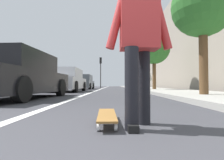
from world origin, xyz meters
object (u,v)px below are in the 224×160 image
object	(u,v)px
skater_person	(139,39)
traffic_light	(101,67)
street_tree_near	(203,7)
parked_car_mid	(67,81)
parked_car_far	(84,82)
skateboard	(107,116)
street_tree_mid	(154,49)
parked_car_near	(20,76)
pedestrian_distant	(148,79)

from	to	relation	value
skater_person	traffic_light	xyz separation A→B (m)	(21.07, 1.94, 1.88)
skater_person	street_tree_near	bearing A→B (deg)	-34.93
parked_car_mid	street_tree_near	world-z (taller)	street_tree_near
parked_car_far	traffic_light	world-z (taller)	traffic_light
skateboard	parked_car_mid	xyz separation A→B (m)	(9.37, 2.96, 0.63)
street_tree_mid	parked_car_near	bearing A→B (deg)	139.36
street_tree_mid	pedestrian_distant	distance (m)	2.52
skater_person	parked_car_near	world-z (taller)	skater_person
skateboard	pedestrian_distant	bearing A→B (deg)	-13.64
street_tree_near	pedestrian_distant	bearing A→B (deg)	1.39
street_tree_mid	pedestrian_distant	bearing A→B (deg)	9.35
skater_person	parked_car_far	distance (m)	16.38
parked_car_near	pedestrian_distant	world-z (taller)	pedestrian_distant
parked_car_far	street_tree_near	xyz separation A→B (m)	(-12.16, -6.03, 2.33)
skater_person	parked_car_near	xyz separation A→B (m)	(3.75, 3.30, -0.22)
skateboard	pedestrian_distant	size ratio (longest dim) A/B	0.56
parked_car_mid	street_tree_mid	distance (m)	6.58
parked_car_mid	traffic_light	bearing A→B (deg)	-6.75
traffic_light	pedestrian_distant	bearing A→B (deg)	-154.03
parked_car_mid	parked_car_far	distance (m)	6.52
parked_car_near	street_tree_mid	bearing A→B (deg)	-40.64
parked_car_far	street_tree_mid	distance (m)	8.37
skater_person	parked_car_far	bearing A→B (deg)	11.71
parked_car_near	street_tree_near	bearing A→B (deg)	-88.72
skateboard	traffic_light	world-z (taller)	traffic_light
skateboard	parked_car_mid	distance (m)	9.84
skater_person	traffic_light	bearing A→B (deg)	5.25
street_tree_near	skateboard	bearing A→B (deg)	140.69
parked_car_near	parked_car_mid	distance (m)	5.77
skateboard	traffic_light	xyz separation A→B (m)	(20.92, 1.59, 2.73)
parked_car_far	pedestrian_distant	world-z (taller)	pedestrian_distant
street_tree_near	parked_car_near	bearing A→B (deg)	91.28
parked_car_near	traffic_light	bearing A→B (deg)	-4.49
skateboard	street_tree_mid	size ratio (longest dim) A/B	0.20
street_tree_near	street_tree_mid	bearing A→B (deg)	0.00
parked_car_far	traffic_light	bearing A→B (deg)	-15.41
skater_person	skateboard	bearing A→B (deg)	66.63
traffic_light	street_tree_mid	world-z (taller)	street_tree_mid
skateboard	parked_car_near	world-z (taller)	parked_car_near
street_tree_near	pedestrian_distant	distance (m)	8.34
skateboard	pedestrian_distant	xyz separation A→B (m)	(11.78, -2.86, 0.77)
parked_car_near	street_tree_mid	size ratio (longest dim) A/B	1.05
skateboard	parked_car_near	bearing A→B (deg)	39.38
parked_car_far	street_tree_near	bearing A→B (deg)	-153.60
skater_person	pedestrian_distant	distance (m)	12.20
parked_car_far	street_tree_mid	bearing A→B (deg)	-131.25
parked_car_far	street_tree_near	distance (m)	13.77
parked_car_near	traffic_light	xyz separation A→B (m)	(17.32, -1.36, 2.10)
skater_person	street_tree_mid	size ratio (longest dim) A/B	0.39
street_tree_mid	pedestrian_distant	world-z (taller)	street_tree_mid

